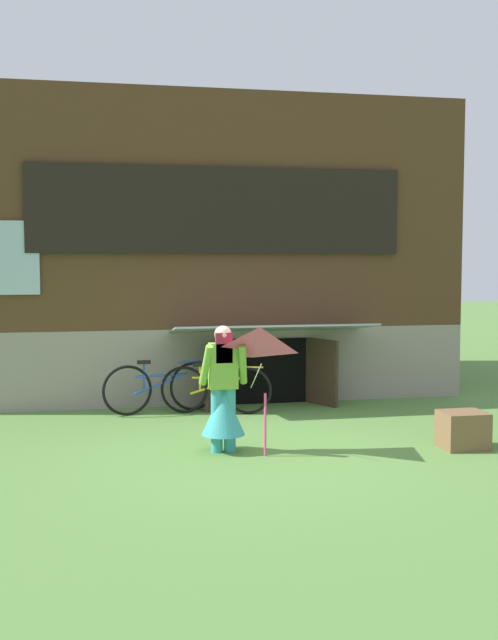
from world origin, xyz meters
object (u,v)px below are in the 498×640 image
kite (260,360)px  bicycle_yellow (216,389)px  bicycle_blue (161,387)px  wooden_crate (463,430)px  person (223,399)px

kite → bicycle_yellow: bearing=91.5°
bicycle_blue → wooden_crate: (3.46, -2.89, -0.17)m
person → kite: person is taller
person → wooden_crate: 2.97m
bicycle_yellow → bicycle_blue: 0.84m
bicycle_blue → person: bearing=-88.6°
wooden_crate → person: bearing=172.3°
bicycle_blue → wooden_crate: 4.51m
kite → bicycle_blue: bearing=106.2°
kite → bicycle_yellow: 2.95m
person → kite: bearing=-62.1°
kite → wooden_crate: 2.75m
bicycle_yellow → bicycle_blue: size_ratio=0.93×
person → wooden_crate: size_ratio=2.82×
kite → wooden_crate: size_ratio=2.60×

